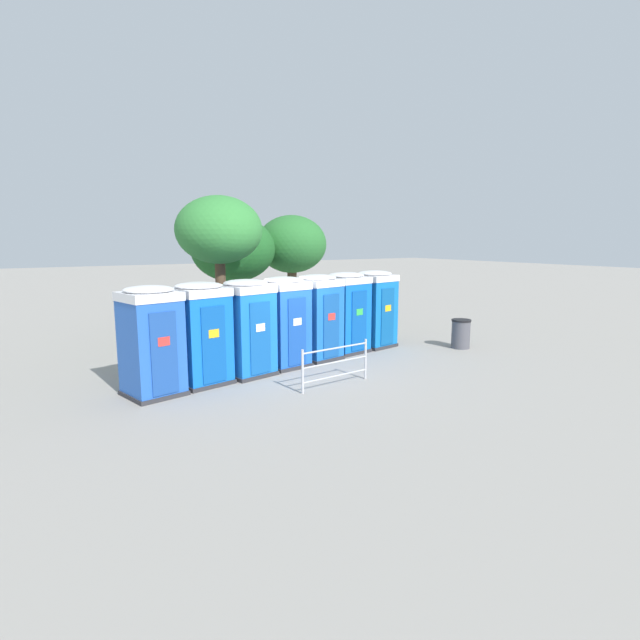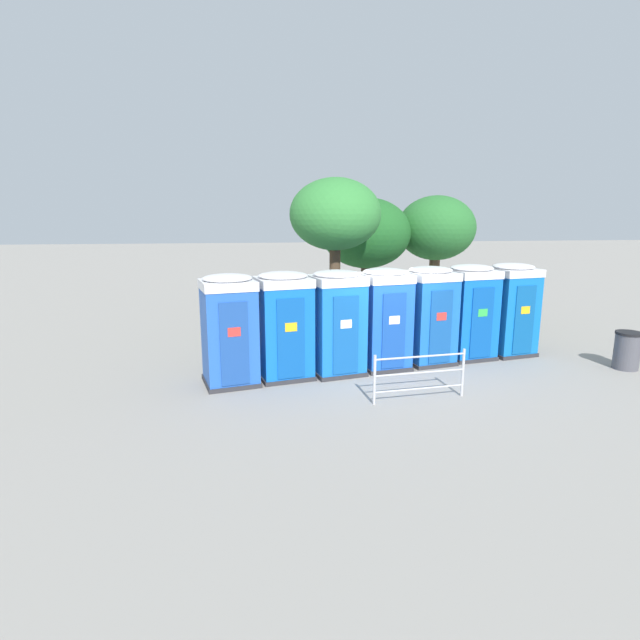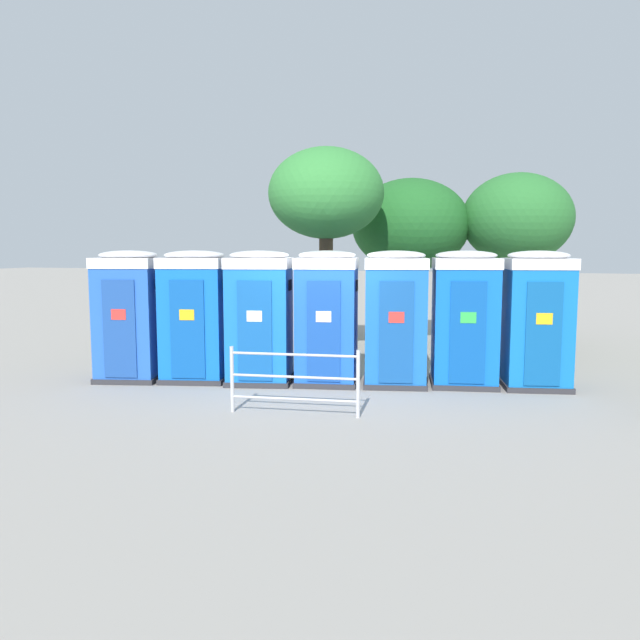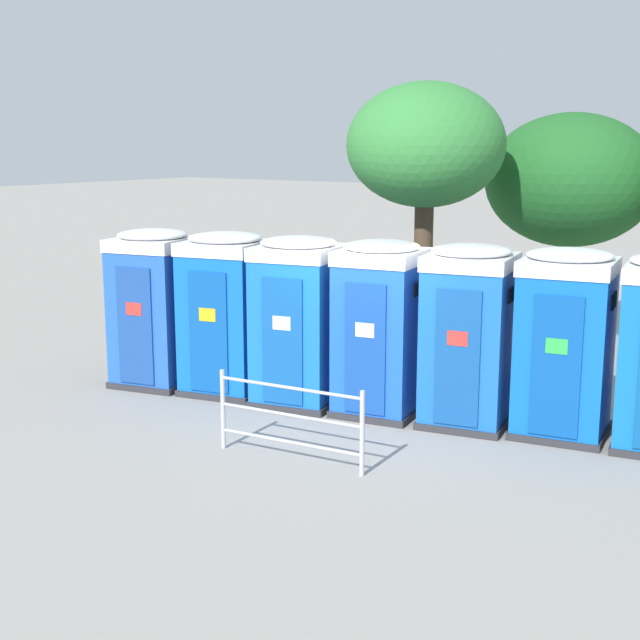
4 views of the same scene
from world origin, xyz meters
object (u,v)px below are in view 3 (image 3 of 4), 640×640
object	(u,v)px
portapotty_2	(260,316)
street_tree_1	(326,195)
portapotty_1	(196,315)
street_tree_0	(410,226)
portapotty_6	(536,319)
portapotty_5	(465,318)
street_tree_2	(517,220)
portapotty_4	(395,317)
portapotty_0	(130,315)
portapotty_3	(327,317)
event_barrier	(294,379)

from	to	relation	value
portapotty_2	street_tree_1	xyz separation A→B (m)	(0.46, 3.00, 2.51)
portapotty_1	street_tree_1	world-z (taller)	street_tree_1
street_tree_0	portapotty_6	bearing A→B (deg)	-56.86
portapotty_5	street_tree_2	bearing A→B (deg)	79.67
street_tree_1	street_tree_2	world-z (taller)	street_tree_1
portapotty_4	portapotty_0	bearing A→B (deg)	-168.87
portapotty_3	event_barrier	xyz separation A→B (m)	(0.14, -2.39, -0.72)
street_tree_0	portapotty_4	bearing A→B (deg)	-84.42
portapotty_2	portapotty_5	xyz separation A→B (m)	(3.79, 0.86, -0.00)
portapotty_4	street_tree_0	world-z (taller)	street_tree_0
portapotty_6	portapotty_5	bearing A→B (deg)	-171.47
portapotty_5	street_tree_0	xyz separation A→B (m)	(-1.76, 4.85, 1.90)
street_tree_1	portapotty_6	bearing A→B (deg)	-22.87
portapotty_1	portapotty_5	xyz separation A→B (m)	(5.08, 1.01, 0.00)
portapotty_6	street_tree_0	xyz separation A→B (m)	(-3.04, 4.66, 1.90)
portapotty_0	portapotty_6	xyz separation A→B (m)	(7.62, 1.51, 0.00)
portapotty_1	portapotty_2	distance (m)	1.30
portapotty_3	street_tree_0	world-z (taller)	street_tree_0
portapotty_4	street_tree_0	bearing A→B (deg)	95.58
portapotty_3	event_barrier	size ratio (longest dim) A/B	1.24
portapotty_5	portapotty_6	xyz separation A→B (m)	(1.28, 0.19, 0.00)
portapotty_4	street_tree_1	bearing A→B (deg)	130.11
portapotty_0	street_tree_0	world-z (taller)	street_tree_0
portapotty_6	street_tree_2	world-z (taller)	street_tree_2
portapotty_2	portapotty_5	bearing A→B (deg)	12.82
portapotty_5	street_tree_1	world-z (taller)	street_tree_1
street_tree_2	event_barrier	size ratio (longest dim) A/B	2.21
portapotty_1	event_barrier	world-z (taller)	portapotty_1
street_tree_0	street_tree_2	bearing A→B (deg)	8.35
portapotty_1	portapotty_3	world-z (taller)	same
portapotty_2	event_barrier	size ratio (longest dim) A/B	1.24
portapotty_2	street_tree_1	world-z (taller)	street_tree_1
portapotty_0	event_barrier	distance (m)	4.34
portapotty_0	portapotty_5	xyz separation A→B (m)	(6.34, 1.32, -0.00)
street_tree_0	street_tree_1	xyz separation A→B (m)	(-1.56, -2.72, 0.62)
portapotty_0	portapotty_4	size ratio (longest dim) A/B	1.00
portapotty_6	street_tree_0	size ratio (longest dim) A/B	0.57
portapotty_3	event_barrier	world-z (taller)	portapotty_3
street_tree_2	portapotty_3	bearing A→B (deg)	-120.86
portapotty_3	portapotty_5	xyz separation A→B (m)	(2.52, 0.58, -0.00)
portapotty_5	portapotty_0	bearing A→B (deg)	-168.24
street_tree_2	street_tree_0	bearing A→B (deg)	-171.65
portapotty_2	portapotty_5	distance (m)	3.88
portapotty_3	street_tree_2	size ratio (longest dim) A/B	0.56
portapotty_2	street_tree_0	world-z (taller)	street_tree_0
street_tree_1	street_tree_2	size ratio (longest dim) A/B	1.08
portapotty_6	event_barrier	distance (m)	4.89
portapotty_0	portapotty_3	size ratio (longest dim) A/B	1.00
portapotty_4	event_barrier	xyz separation A→B (m)	(-1.12, -2.64, -0.72)
portapotty_5	street_tree_0	size ratio (longest dim) A/B	0.57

